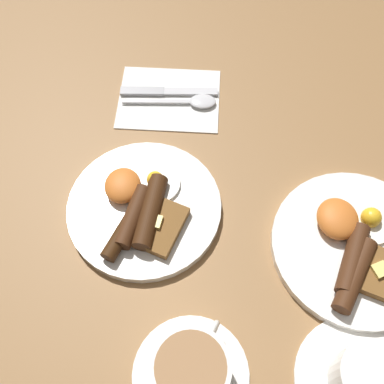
{
  "coord_description": "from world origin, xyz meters",
  "views": [
    {
      "loc": [
        0.32,
        0.07,
        0.61
      ],
      "look_at": [
        -0.02,
        0.07,
        0.03
      ],
      "focal_mm": 42.0,
      "sensor_mm": 36.0,
      "label": 1
    }
  ],
  "objects_px": {
    "breakfast_plate_near": "(143,208)",
    "breakfast_plate_far": "(355,246)",
    "spoon": "(192,101)",
    "teacup_far": "(366,380)",
    "teacup_near": "(191,371)",
    "knife": "(163,91)"
  },
  "relations": [
    {
      "from": "breakfast_plate_far",
      "to": "teacup_far",
      "type": "relative_size",
      "value": 1.49
    },
    {
      "from": "teacup_far",
      "to": "spoon",
      "type": "relative_size",
      "value": 0.99
    },
    {
      "from": "knife",
      "to": "breakfast_plate_near",
      "type": "bearing_deg",
      "value": -94.65
    },
    {
      "from": "breakfast_plate_near",
      "to": "breakfast_plate_far",
      "type": "bearing_deg",
      "value": 77.84
    },
    {
      "from": "spoon",
      "to": "breakfast_plate_near",
      "type": "bearing_deg",
      "value": -108.69
    },
    {
      "from": "breakfast_plate_near",
      "to": "teacup_near",
      "type": "relative_size",
      "value": 1.56
    },
    {
      "from": "spoon",
      "to": "teacup_far",
      "type": "bearing_deg",
      "value": -64.61
    },
    {
      "from": "breakfast_plate_far",
      "to": "teacup_far",
      "type": "bearing_deg",
      "value": -8.25
    },
    {
      "from": "knife",
      "to": "spoon",
      "type": "height_order",
      "value": "spoon"
    },
    {
      "from": "teacup_far",
      "to": "knife",
      "type": "bearing_deg",
      "value": -152.09
    },
    {
      "from": "breakfast_plate_near",
      "to": "breakfast_plate_far",
      "type": "height_order",
      "value": "breakfast_plate_far"
    },
    {
      "from": "teacup_near",
      "to": "knife",
      "type": "xyz_separation_m",
      "value": [
        -0.47,
        -0.04,
        -0.02
      ]
    },
    {
      "from": "breakfast_plate_near",
      "to": "teacup_far",
      "type": "xyz_separation_m",
      "value": [
        0.25,
        0.28,
        0.01
      ]
    },
    {
      "from": "teacup_near",
      "to": "knife",
      "type": "relative_size",
      "value": 0.86
    },
    {
      "from": "teacup_near",
      "to": "teacup_far",
      "type": "relative_size",
      "value": 0.91
    },
    {
      "from": "teacup_far",
      "to": "spoon",
      "type": "xyz_separation_m",
      "value": [
        -0.46,
        -0.2,
        -0.02
      ]
    },
    {
      "from": "breakfast_plate_far",
      "to": "spoon",
      "type": "xyz_separation_m",
      "value": [
        -0.28,
        -0.23,
        -0.0
      ]
    },
    {
      "from": "knife",
      "to": "spoon",
      "type": "distance_m",
      "value": 0.06
    },
    {
      "from": "breakfast_plate_far",
      "to": "spoon",
      "type": "relative_size",
      "value": 1.48
    },
    {
      "from": "breakfast_plate_near",
      "to": "spoon",
      "type": "bearing_deg",
      "value": 159.97
    },
    {
      "from": "breakfast_plate_far",
      "to": "teacup_far",
      "type": "xyz_separation_m",
      "value": [
        0.18,
        -0.03,
        0.01
      ]
    },
    {
      "from": "teacup_near",
      "to": "spoon",
      "type": "bearing_deg",
      "value": 178.96
    }
  ]
}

